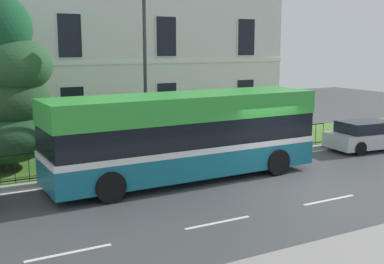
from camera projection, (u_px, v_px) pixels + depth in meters
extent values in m
cube|color=#3F4244|center=(291.00, 186.00, 16.51)|extent=(60.00, 56.00, 0.06)
cube|color=silver|center=(231.00, 163.00, 19.65)|extent=(54.00, 0.14, 0.01)
cube|color=silver|center=(69.00, 253.00, 11.15)|extent=(2.00, 0.12, 0.01)
cube|color=silver|center=(218.00, 222.00, 13.05)|extent=(2.00, 0.12, 0.01)
cube|color=silver|center=(329.00, 200.00, 14.95)|extent=(2.00, 0.12, 0.01)
cube|color=#9E9E99|center=(225.00, 159.00, 20.05)|extent=(57.00, 0.24, 0.12)
cube|color=#4B7A2E|center=(196.00, 149.00, 22.09)|extent=(57.00, 4.50, 0.12)
cube|color=silver|center=(89.00, 33.00, 26.67)|extent=(18.86, 9.51, 10.39)
cube|color=white|center=(121.00, 62.00, 22.80)|extent=(18.86, 0.06, 0.20)
cube|color=#2D333D|center=(122.00, 119.00, 23.26)|extent=(1.10, 0.06, 2.20)
cube|color=white|center=(73.00, 108.00, 22.02)|extent=(1.14, 0.04, 1.99)
cube|color=black|center=(73.00, 108.00, 22.00)|extent=(1.04, 0.03, 1.89)
cube|color=white|center=(167.00, 102.00, 24.26)|extent=(1.14, 0.04, 1.99)
cube|color=black|center=(167.00, 102.00, 24.24)|extent=(1.04, 0.03, 1.89)
cube|color=white|center=(245.00, 97.00, 26.50)|extent=(1.14, 0.04, 1.99)
cube|color=black|center=(245.00, 97.00, 26.49)|extent=(1.04, 0.03, 1.89)
cube|color=white|center=(70.00, 36.00, 21.46)|extent=(1.14, 0.04, 1.99)
cube|color=black|center=(70.00, 36.00, 21.44)|extent=(1.04, 0.03, 1.89)
cube|color=white|center=(166.00, 37.00, 23.70)|extent=(1.14, 0.04, 1.99)
cube|color=black|center=(166.00, 37.00, 23.68)|extent=(1.04, 0.03, 1.89)
cube|color=white|center=(246.00, 37.00, 25.94)|extent=(1.14, 0.04, 1.99)
cube|color=black|center=(246.00, 37.00, 25.92)|extent=(1.04, 0.03, 1.89)
cube|color=black|center=(169.00, 139.00, 18.97)|extent=(16.07, 0.04, 0.04)
cube|color=black|center=(169.00, 161.00, 19.12)|extent=(16.07, 0.04, 0.04)
cylinder|color=black|center=(0.00, 171.00, 16.10)|extent=(0.02, 0.02, 0.95)
cylinder|color=black|center=(15.00, 169.00, 16.32)|extent=(0.02, 0.02, 0.95)
cylinder|color=black|center=(29.00, 167.00, 16.54)|extent=(0.02, 0.02, 0.95)
cylinder|color=black|center=(43.00, 166.00, 16.76)|extent=(0.02, 0.02, 0.95)
cylinder|color=black|center=(56.00, 164.00, 16.98)|extent=(0.02, 0.02, 0.95)
cylinder|color=black|center=(69.00, 163.00, 17.20)|extent=(0.02, 0.02, 0.95)
cylinder|color=black|center=(82.00, 161.00, 17.41)|extent=(0.02, 0.02, 0.95)
cylinder|color=black|center=(95.00, 160.00, 17.63)|extent=(0.02, 0.02, 0.95)
cylinder|color=black|center=(107.00, 158.00, 17.85)|extent=(0.02, 0.02, 0.95)
cylinder|color=black|center=(119.00, 157.00, 18.07)|extent=(0.02, 0.02, 0.95)
cylinder|color=black|center=(130.00, 156.00, 18.29)|extent=(0.02, 0.02, 0.95)
cylinder|color=black|center=(142.00, 154.00, 18.50)|extent=(0.02, 0.02, 0.95)
cylinder|color=black|center=(153.00, 153.00, 18.72)|extent=(0.02, 0.02, 0.95)
cylinder|color=black|center=(164.00, 152.00, 18.94)|extent=(0.02, 0.02, 0.95)
cylinder|color=black|center=(174.00, 151.00, 19.16)|extent=(0.02, 0.02, 0.95)
cylinder|color=black|center=(185.00, 149.00, 19.38)|extent=(0.02, 0.02, 0.95)
cylinder|color=black|center=(195.00, 148.00, 19.60)|extent=(0.02, 0.02, 0.95)
cylinder|color=black|center=(205.00, 147.00, 19.81)|extent=(0.02, 0.02, 0.95)
cylinder|color=black|center=(214.00, 146.00, 20.03)|extent=(0.02, 0.02, 0.95)
cylinder|color=black|center=(224.00, 145.00, 20.25)|extent=(0.02, 0.02, 0.95)
cylinder|color=black|center=(233.00, 144.00, 20.47)|extent=(0.02, 0.02, 0.95)
cylinder|color=black|center=(242.00, 143.00, 20.69)|extent=(0.02, 0.02, 0.95)
cylinder|color=black|center=(251.00, 142.00, 20.91)|extent=(0.02, 0.02, 0.95)
cylinder|color=black|center=(260.00, 141.00, 21.12)|extent=(0.02, 0.02, 0.95)
cylinder|color=black|center=(268.00, 140.00, 21.34)|extent=(0.02, 0.02, 0.95)
cylinder|color=black|center=(276.00, 139.00, 21.56)|extent=(0.02, 0.02, 0.95)
cylinder|color=black|center=(285.00, 138.00, 21.78)|extent=(0.02, 0.02, 0.95)
cylinder|color=black|center=(293.00, 137.00, 22.00)|extent=(0.02, 0.02, 0.95)
cylinder|color=black|center=(300.00, 136.00, 22.21)|extent=(0.02, 0.02, 0.95)
cylinder|color=black|center=(308.00, 135.00, 22.43)|extent=(0.02, 0.02, 0.95)
cylinder|color=black|center=(316.00, 134.00, 22.65)|extent=(0.02, 0.02, 0.95)
cylinder|color=black|center=(323.00, 133.00, 22.87)|extent=(0.02, 0.02, 0.95)
cylinder|color=#423328|center=(10.00, 145.00, 18.15)|extent=(0.53, 0.53, 1.79)
ellipsoid|color=#1E4025|center=(4.00, 135.00, 18.19)|extent=(3.90, 3.90, 2.10)
ellipsoid|color=#224125|center=(6.00, 101.00, 17.99)|extent=(3.20, 3.20, 2.35)
ellipsoid|color=#244A29|center=(11.00, 66.00, 17.56)|extent=(2.92, 2.92, 2.08)
cube|color=#17687F|center=(185.00, 158.00, 17.15)|extent=(9.71, 2.55, 0.99)
cube|color=white|center=(185.00, 146.00, 17.07)|extent=(9.73, 2.57, 0.20)
cube|color=black|center=(185.00, 131.00, 16.98)|extent=(9.63, 2.51, 0.93)
cube|color=green|center=(185.00, 106.00, 16.83)|extent=(9.71, 2.55, 0.82)
cube|color=black|center=(292.00, 122.00, 19.35)|extent=(0.09, 2.04, 0.86)
cube|color=black|center=(293.00, 100.00, 19.19)|extent=(0.08, 1.75, 0.53)
cylinder|color=silver|center=(279.00, 148.00, 20.23)|extent=(0.04, 0.20, 0.20)
cylinder|color=silver|center=(305.00, 155.00, 18.89)|extent=(0.04, 0.20, 0.20)
cylinder|color=black|center=(240.00, 150.00, 19.75)|extent=(0.96, 0.31, 0.96)
cylinder|color=black|center=(277.00, 162.00, 17.75)|extent=(0.96, 0.31, 0.96)
cylinder|color=black|center=(86.00, 170.00, 16.65)|extent=(0.96, 0.31, 0.96)
cylinder|color=black|center=(110.00, 187.00, 14.65)|extent=(0.96, 0.31, 0.96)
cube|color=silver|center=(368.00, 139.00, 22.13)|extent=(3.95, 2.09, 0.65)
cube|color=black|center=(365.00, 127.00, 21.94)|extent=(2.41, 1.74, 0.50)
cylinder|color=black|center=(375.00, 138.00, 23.39)|extent=(0.61, 0.24, 0.60)
cylinder|color=black|center=(334.00, 142.00, 22.44)|extent=(0.61, 0.24, 0.60)
cylinder|color=black|center=(360.00, 149.00, 20.94)|extent=(0.61, 0.24, 0.60)
cylinder|color=#333338|center=(145.00, 79.00, 18.97)|extent=(0.14, 0.14, 6.50)
cylinder|color=black|center=(108.00, 154.00, 18.48)|extent=(0.54, 0.54, 0.96)
ellipsoid|color=black|center=(107.00, 139.00, 18.38)|extent=(0.55, 0.55, 0.19)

